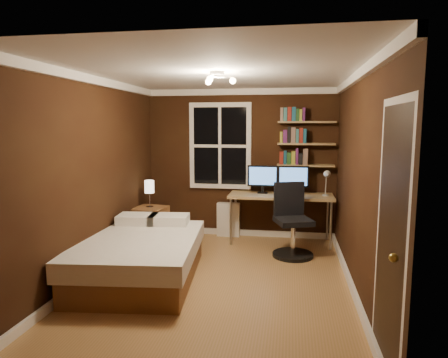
% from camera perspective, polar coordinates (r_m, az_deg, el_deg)
% --- Properties ---
extents(floor, '(4.20, 4.20, 0.00)m').
position_cam_1_polar(floor, '(5.08, -0.72, -14.28)').
color(floor, olive).
rests_on(floor, ground).
extents(wall_back, '(3.20, 0.04, 2.50)m').
position_cam_1_polar(wall_back, '(6.82, 2.40, 2.21)').
color(wall_back, black).
rests_on(wall_back, ground).
extents(wall_left, '(0.04, 4.20, 2.50)m').
position_cam_1_polar(wall_left, '(5.28, -18.10, 0.24)').
color(wall_left, black).
rests_on(wall_left, ground).
extents(wall_right, '(0.04, 4.20, 2.50)m').
position_cam_1_polar(wall_right, '(4.74, 18.65, -0.59)').
color(wall_right, black).
rests_on(wall_right, ground).
extents(ceiling, '(3.20, 4.20, 0.02)m').
position_cam_1_polar(ceiling, '(4.75, -0.78, 14.95)').
color(ceiling, white).
rests_on(ceiling, wall_back).
extents(window, '(1.06, 0.06, 1.46)m').
position_cam_1_polar(window, '(6.81, -0.55, 4.74)').
color(window, white).
rests_on(window, wall_back).
extents(door, '(0.03, 0.82, 2.05)m').
position_cam_1_polar(door, '(3.29, 22.55, -8.31)').
color(door, black).
rests_on(door, ground).
extents(door_knob, '(0.06, 0.06, 0.06)m').
position_cam_1_polar(door_knob, '(3.01, 23.06, -10.32)').
color(door_knob, '#B89F44').
rests_on(door_knob, door).
extents(ceiling_fixture, '(0.44, 0.44, 0.18)m').
position_cam_1_polar(ceiling_fixture, '(4.64, -1.00, 13.88)').
color(ceiling_fixture, beige).
rests_on(ceiling_fixture, ceiling).
extents(bookshelf_lower, '(0.92, 0.22, 0.03)m').
position_cam_1_polar(bookshelf_lower, '(6.65, 11.55, 1.92)').
color(bookshelf_lower, '#A07F4E').
rests_on(bookshelf_lower, wall_back).
extents(books_row_lower, '(0.42, 0.16, 0.23)m').
position_cam_1_polar(books_row_lower, '(6.64, 11.58, 3.04)').
color(books_row_lower, maroon).
rests_on(books_row_lower, bookshelf_lower).
extents(bookshelf_middle, '(0.92, 0.22, 0.03)m').
position_cam_1_polar(bookshelf_middle, '(6.63, 11.63, 4.94)').
color(bookshelf_middle, '#A07F4E').
rests_on(bookshelf_middle, wall_back).
extents(books_row_middle, '(0.42, 0.16, 0.23)m').
position_cam_1_polar(books_row_middle, '(6.62, 11.66, 6.06)').
color(books_row_middle, '#195573').
rests_on(books_row_middle, bookshelf_middle).
extents(bookshelf_upper, '(0.92, 0.22, 0.03)m').
position_cam_1_polar(bookshelf_upper, '(6.62, 11.71, 7.96)').
color(bookshelf_upper, '#A07F4E').
rests_on(bookshelf_upper, wall_back).
extents(books_row_upper, '(0.42, 0.16, 0.23)m').
position_cam_1_polar(books_row_upper, '(6.62, 11.74, 9.09)').
color(books_row_upper, '#275524').
rests_on(books_row_upper, bookshelf_upper).
extents(bed, '(1.58, 2.05, 0.65)m').
position_cam_1_polar(bed, '(5.16, -11.84, -10.78)').
color(bed, brown).
rests_on(bed, ground).
extents(nightstand, '(0.54, 0.54, 0.60)m').
position_cam_1_polar(nightstand, '(6.57, -10.49, -6.55)').
color(nightstand, brown).
rests_on(nightstand, ground).
extents(bedside_lamp, '(0.15, 0.15, 0.43)m').
position_cam_1_polar(bedside_lamp, '(6.46, -10.60, -2.11)').
color(bedside_lamp, white).
rests_on(bedside_lamp, nightstand).
extents(radiator, '(0.39, 0.14, 0.58)m').
position_cam_1_polar(radiator, '(6.90, 0.64, -5.81)').
color(radiator, silver).
rests_on(radiator, ground).
extents(desk, '(1.66, 0.62, 0.79)m').
position_cam_1_polar(desk, '(6.51, 8.11, -2.74)').
color(desk, '#A07F4E').
rests_on(desk, ground).
extents(monitor_left, '(0.49, 0.12, 0.46)m').
position_cam_1_polar(monitor_left, '(6.56, 5.55, -0.05)').
color(monitor_left, black).
rests_on(monitor_left, desk).
extents(monitor_right, '(0.49, 0.12, 0.46)m').
position_cam_1_polar(monitor_right, '(6.55, 9.86, -0.15)').
color(monitor_right, black).
rests_on(monitor_right, desk).
extents(desk_lamp, '(0.14, 0.32, 0.44)m').
position_cam_1_polar(desk_lamp, '(6.41, 14.42, -0.53)').
color(desk_lamp, silver).
rests_on(desk_lamp, desk).
extents(office_chair, '(0.61, 0.61, 1.07)m').
position_cam_1_polar(office_chair, '(5.95, 9.69, -6.88)').
color(office_chair, black).
rests_on(office_chair, ground).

